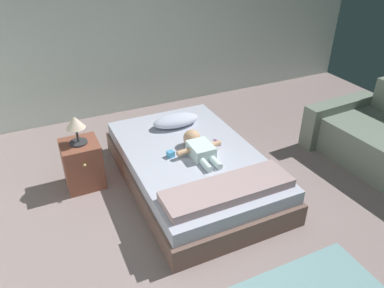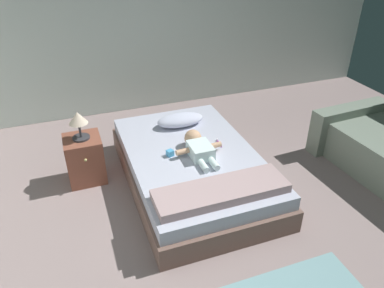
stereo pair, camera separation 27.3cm
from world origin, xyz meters
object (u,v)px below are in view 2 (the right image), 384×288
bed (192,168)px  toy_block (170,153)px  toothbrush (219,143)px  baby (198,147)px  nightstand (85,159)px  lamp (78,120)px  pillow (180,120)px

bed → toy_block: (-0.23, 0.02, 0.22)m
toy_block → toothbrush: bearing=5.0°
toy_block → baby: bearing=-9.7°
toothbrush → toy_block: (-0.56, -0.05, 0.02)m
nightstand → baby: bearing=-23.5°
bed → lamp: 1.25m
bed → pillow: 0.66m
bed → toy_block: 0.32m
pillow → toy_block: (-0.31, -0.58, -0.04)m
pillow → lamp: (-1.12, -0.16, 0.27)m
bed → toothbrush: toothbrush is taller
nightstand → lamp: lamp is taller
lamp → toy_block: size_ratio=3.84×
pillow → baby: 0.63m
bed → pillow: size_ratio=3.86×
bed → lamp: (-1.04, 0.45, 0.53)m
pillow → nightstand: pillow is taller
baby → toy_block: 0.29m
baby → lamp: 1.23m
baby → toothbrush: 0.30m
baby → nightstand: (-1.10, 0.48, -0.19)m
toothbrush → nightstand: bearing=164.5°
pillow → lamp: bearing=-172.1°
nightstand → lamp: bearing=90.0°
toothbrush → toy_block: bearing=-175.0°
bed → nightstand: 1.14m
bed → baby: 0.27m
baby → nightstand: 1.21m
toothbrush → toy_block: 0.56m
toothbrush → nightstand: (-1.37, 0.38, -0.13)m
toy_block → nightstand: bearing=152.2°
pillow → nightstand: bearing=-172.1°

